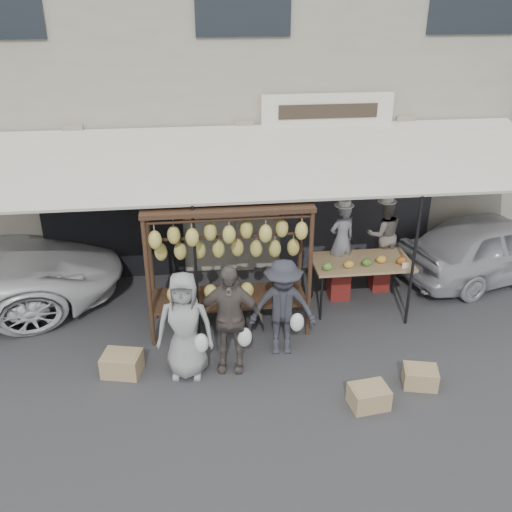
{
  "coord_description": "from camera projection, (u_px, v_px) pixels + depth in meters",
  "views": [
    {
      "loc": [
        -1.0,
        -6.71,
        5.3
      ],
      "look_at": [
        -0.03,
        1.4,
        1.3
      ],
      "focal_mm": 40.0,
      "sensor_mm": 36.0,
      "label": 1
    }
  ],
  "objects": [
    {
      "name": "ground_plane",
      "position": [
        269.0,
        376.0,
        8.42
      ],
      "size": [
        90.0,
        90.0,
        0.0
      ],
      "primitive_type": "plane",
      "color": "#2D2D30"
    },
    {
      "name": "crate_near_a",
      "position": [
        369.0,
        397.0,
        7.78
      ],
      "size": [
        0.55,
        0.45,
        0.31
      ],
      "primitive_type": "cube",
      "rotation": [
        0.0,
        0.0,
        0.13
      ],
      "color": "tan",
      "rests_on": "ground_plane"
    },
    {
      "name": "awning",
      "position": [
        252.0,
        163.0,
        9.32
      ],
      "size": [
        10.0,
        2.35,
        2.92
      ],
      "color": "silver",
      "rests_on": "ground_plane"
    },
    {
      "name": "customer_mid",
      "position": [
        229.0,
        318.0,
        8.25
      ],
      "size": [
        1.06,
        0.58,
        1.71
      ],
      "primitive_type": "imported",
      "rotation": [
        0.0,
        0.0,
        -0.16
      ],
      "color": "#584E48",
      "rests_on": "ground_plane"
    },
    {
      "name": "shophouse",
      "position": [
        230.0,
        60.0,
        12.61
      ],
      "size": [
        24.0,
        6.15,
        7.3
      ],
      "color": "#A19A87",
      "rests_on": "ground_plane"
    },
    {
      "name": "stool_left",
      "position": [
        339.0,
        285.0,
        10.4
      ],
      "size": [
        0.38,
        0.38,
        0.5
      ],
      "primitive_type": "cube",
      "rotation": [
        0.0,
        0.0,
        -0.05
      ],
      "color": "maroon",
      "rests_on": "ground_plane"
    },
    {
      "name": "customer_left",
      "position": [
        185.0,
        326.0,
        8.12
      ],
      "size": [
        0.87,
        0.63,
        1.66
      ],
      "primitive_type": "imported",
      "rotation": [
        0.0,
        0.0,
        -0.12
      ],
      "color": "gray",
      "rests_on": "ground_plane"
    },
    {
      "name": "sedan",
      "position": [
        494.0,
        246.0,
        10.99
      ],
      "size": [
        4.05,
        2.47,
        1.29
      ],
      "primitive_type": "imported",
      "rotation": [
        0.0,
        0.0,
        1.84
      ],
      "color": "#B2B2B8",
      "rests_on": "ground_plane"
    },
    {
      "name": "produce_table",
      "position": [
        362.0,
        263.0,
        9.81
      ],
      "size": [
        1.7,
        0.9,
        1.04
      ],
      "color": "#9D7A54",
      "rests_on": "ground_plane"
    },
    {
      "name": "vendor_left",
      "position": [
        342.0,
        239.0,
        9.99
      ],
      "size": [
        0.56,
        0.46,
        1.33
      ],
      "primitive_type": "imported",
      "rotation": [
        0.0,
        0.0,
        3.46
      ],
      "color": "gray",
      "rests_on": "stool_left"
    },
    {
      "name": "stool_right",
      "position": [
        379.0,
        278.0,
        10.7
      ],
      "size": [
        0.41,
        0.41,
        0.46
      ],
      "primitive_type": "cube",
      "rotation": [
        0.0,
        0.0,
        0.31
      ],
      "color": "maroon",
      "rests_on": "ground_plane"
    },
    {
      "name": "customer_right",
      "position": [
        283.0,
        308.0,
        8.64
      ],
      "size": [
        1.07,
        0.68,
        1.59
      ],
      "primitive_type": "imported",
      "rotation": [
        0.0,
        0.0,
        -0.09
      ],
      "color": "#2E2F37",
      "rests_on": "ground_plane"
    },
    {
      "name": "vendor_right",
      "position": [
        384.0,
        234.0,
        10.3
      ],
      "size": [
        0.66,
        0.53,
        1.33
      ],
      "primitive_type": "imported",
      "rotation": [
        0.0,
        0.0,
        3.18
      ],
      "color": "slate",
      "rests_on": "stool_right"
    },
    {
      "name": "crate_near_b",
      "position": [
        420.0,
        377.0,
        8.18
      ],
      "size": [
        0.55,
        0.47,
        0.28
      ],
      "primitive_type": "cube",
      "rotation": [
        0.0,
        0.0,
        -0.25
      ],
      "color": "tan",
      "rests_on": "ground_plane"
    },
    {
      "name": "crate_far",
      "position": [
        122.0,
        364.0,
        8.42
      ],
      "size": [
        0.63,
        0.53,
        0.33
      ],
      "primitive_type": "cube",
      "rotation": [
        0.0,
        0.0,
        -0.23
      ],
      "color": "tan",
      "rests_on": "ground_plane"
    },
    {
      "name": "banana_rack",
      "position": [
        228.0,
        243.0,
        8.9
      ],
      "size": [
        2.6,
        0.9,
        2.24
      ],
      "color": "black",
      "rests_on": "ground_plane"
    }
  ]
}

